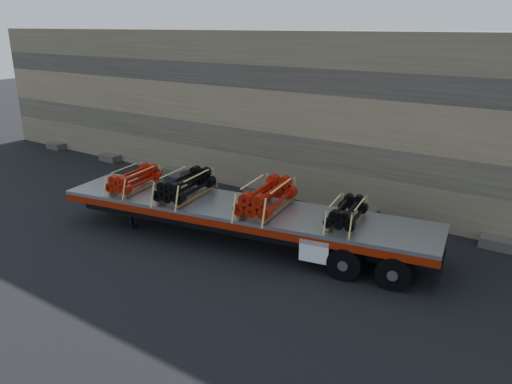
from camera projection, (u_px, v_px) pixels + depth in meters
ground at (252, 246)px, 17.14m from camera, size 120.00×120.00×0.00m
rock_wall at (340, 117)px, 21.07m from camera, size 44.00×3.00×7.00m
trailer at (241, 224)px, 17.29m from camera, size 13.58×4.87×1.33m
bundle_front at (134, 180)px, 18.73m from camera, size 1.39×2.23×0.74m
bundle_midfront at (185, 186)px, 17.81m from camera, size 1.59×2.55×0.84m
bundle_midrear at (266, 197)px, 16.55m from camera, size 1.68×2.70×0.89m
bundle_rear at (347, 213)px, 15.50m from camera, size 1.26×2.02×0.67m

